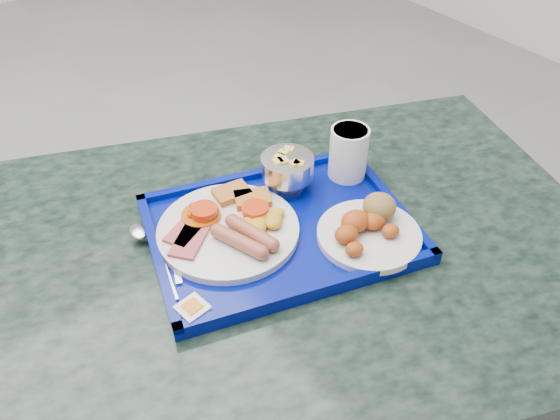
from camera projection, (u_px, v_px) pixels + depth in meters
name	position (u px, v px, depth m)	size (l,w,h in m)	color
floor	(39.00, 321.00, 1.73)	(6.00, 6.00, 0.00)	gray
table	(274.00, 315.00, 1.06)	(1.37, 1.12, 0.74)	slate
tray	(280.00, 230.00, 0.96)	(0.51, 0.42, 0.03)	#020E7E
main_plate	(232.00, 226.00, 0.94)	(0.24, 0.24, 0.04)	silver
bread_plate	(369.00, 227.00, 0.93)	(0.18, 0.18, 0.06)	silver
fruit_bowl	(287.00, 167.00, 1.01)	(0.10, 0.10, 0.07)	silver
juice_cup	(349.00, 151.00, 1.04)	(0.07, 0.07, 0.10)	white
spoon	(148.00, 238.00, 0.93)	(0.08, 0.17, 0.01)	silver
knife	(161.00, 262.00, 0.89)	(0.01, 0.18, 0.00)	silver
jam_packet	(193.00, 310.00, 0.81)	(0.05, 0.05, 0.02)	white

